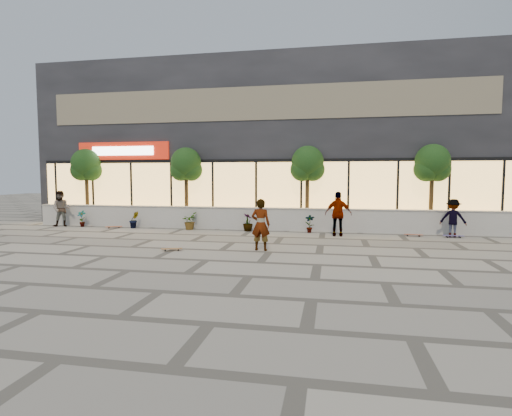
% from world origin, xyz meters
% --- Properties ---
extents(ground, '(80.00, 80.00, 0.00)m').
position_xyz_m(ground, '(0.00, 0.00, 0.00)').
color(ground, gray).
rests_on(ground, ground).
extents(planter_wall, '(22.00, 0.42, 1.04)m').
position_xyz_m(planter_wall, '(0.00, 7.00, 0.52)').
color(planter_wall, silver).
rests_on(planter_wall, ground).
extents(retail_building, '(24.00, 9.17, 8.50)m').
position_xyz_m(retail_building, '(-0.00, 12.49, 4.25)').
color(retail_building, black).
rests_on(retail_building, ground).
extents(shrub_a, '(0.43, 0.29, 0.81)m').
position_xyz_m(shrub_a, '(-8.50, 6.45, 0.41)').
color(shrub_a, '#123B15').
rests_on(shrub_a, ground).
extents(shrub_b, '(0.57, 0.57, 0.81)m').
position_xyz_m(shrub_b, '(-5.70, 6.45, 0.41)').
color(shrub_b, '#123B15').
rests_on(shrub_b, ground).
extents(shrub_c, '(0.68, 0.77, 0.81)m').
position_xyz_m(shrub_c, '(-2.90, 6.45, 0.41)').
color(shrub_c, '#123B15').
rests_on(shrub_c, ground).
extents(shrub_d, '(0.64, 0.64, 0.81)m').
position_xyz_m(shrub_d, '(-0.10, 6.45, 0.41)').
color(shrub_d, '#123B15').
rests_on(shrub_d, ground).
extents(shrub_e, '(0.46, 0.35, 0.81)m').
position_xyz_m(shrub_e, '(2.70, 6.45, 0.41)').
color(shrub_e, '#123B15').
rests_on(shrub_e, ground).
extents(tree_west, '(1.60, 1.50, 3.92)m').
position_xyz_m(tree_west, '(-9.00, 7.70, 2.99)').
color(tree_west, '#422F17').
rests_on(tree_west, ground).
extents(tree_midwest, '(1.60, 1.50, 3.92)m').
position_xyz_m(tree_midwest, '(-3.50, 7.70, 2.99)').
color(tree_midwest, '#422F17').
rests_on(tree_midwest, ground).
extents(tree_mideast, '(1.60, 1.50, 3.92)m').
position_xyz_m(tree_mideast, '(2.50, 7.70, 2.99)').
color(tree_mideast, '#422F17').
rests_on(tree_mideast, ground).
extents(tree_east, '(1.60, 1.50, 3.92)m').
position_xyz_m(tree_east, '(8.00, 7.70, 2.99)').
color(tree_east, '#422F17').
rests_on(tree_east, ground).
extents(skater_center, '(0.66, 0.45, 1.75)m').
position_xyz_m(skater_center, '(1.31, 1.89, 0.87)').
color(skater_center, silver).
rests_on(skater_center, ground).
extents(skater_left, '(1.04, 0.93, 1.77)m').
position_xyz_m(skater_left, '(-9.50, 6.30, 0.89)').
color(skater_left, tan).
rests_on(skater_left, ground).
extents(skater_right_near, '(1.12, 0.52, 1.86)m').
position_xyz_m(skater_right_near, '(3.92, 5.62, 0.93)').
color(skater_right_near, white).
rests_on(skater_right_near, ground).
extents(skater_right_far, '(1.14, 0.88, 1.56)m').
position_xyz_m(skater_right_far, '(8.55, 6.30, 0.78)').
color(skater_right_far, maroon).
rests_on(skater_right_far, ground).
extents(skateboard_center, '(0.71, 0.40, 0.08)m').
position_xyz_m(skateboard_center, '(-1.60, 1.23, 0.07)').
color(skateboard_center, brown).
rests_on(skateboard_center, ground).
extents(skateboard_left, '(0.76, 0.48, 0.09)m').
position_xyz_m(skateboard_left, '(-6.62, 6.20, 0.08)').
color(skateboard_left, '#B74E22').
rests_on(skateboard_left, ground).
extents(skateboard_right_near, '(0.75, 0.24, 0.09)m').
position_xyz_m(skateboard_right_near, '(7.00, 6.16, 0.07)').
color(skateboard_right_near, '#974B31').
rests_on(skateboard_right_near, ground).
extents(skateboard_right_far, '(0.80, 0.22, 0.10)m').
position_xyz_m(skateboard_right_far, '(8.52, 6.07, 0.08)').
color(skateboard_right_far, '#544987').
rests_on(skateboard_right_far, ground).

